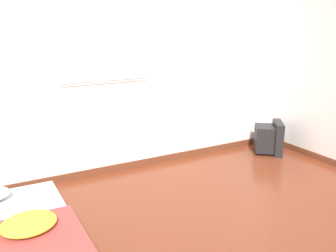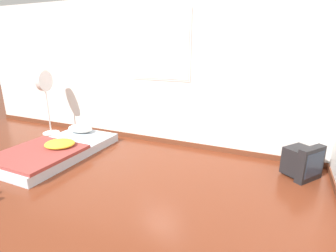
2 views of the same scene
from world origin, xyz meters
The scene contains 3 objects.
wall_back centered at (0.00, 2.47, 1.29)m, with size 8.34×0.08×2.60m.
mattress_bed centered at (-1.16, 1.18, 0.11)m, with size 1.11×1.99×0.29m.
crt_tv centered at (2.58, 2.00, 0.23)m, with size 0.55×0.56×0.48m.
Camera 1 is at (-1.37, -1.94, 1.90)m, focal length 40.00 mm.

